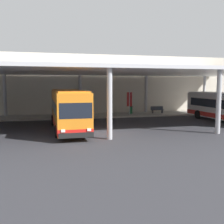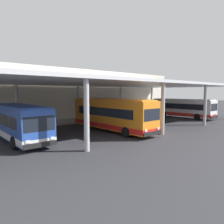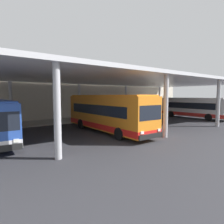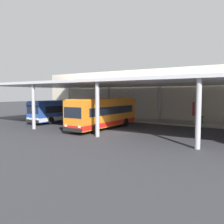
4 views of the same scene
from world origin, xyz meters
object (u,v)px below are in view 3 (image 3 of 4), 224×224
bus_middle_bay (192,108)px  bench_waiting (136,112)px  banner_sign (120,105)px  bus_second_bay (107,113)px  trash_bin (119,113)px

bus_middle_bay → bench_waiting: 9.16m
bus_middle_bay → banner_sign: size_ratio=3.30×
bench_waiting → banner_sign: 4.55m
bus_second_bay → bus_middle_bay: (17.00, 1.31, -0.19)m
bus_middle_bay → bench_waiting: bearing=117.3°
bus_second_bay → bus_middle_bay: bearing=4.4°
bus_second_bay → trash_bin: bus_second_bay is taller
bus_second_bay → banner_sign: 12.08m
bench_waiting → banner_sign: bearing=-168.4°
bus_second_bay → bench_waiting: bearing=36.3°
bus_second_bay → trash_bin: 13.39m
bench_waiting → trash_bin: bearing=174.9°
banner_sign → bench_waiting: bearing=11.6°
trash_bin → banner_sign: bearing=-115.3°
bench_waiting → banner_sign: (-4.27, -0.88, 1.32)m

